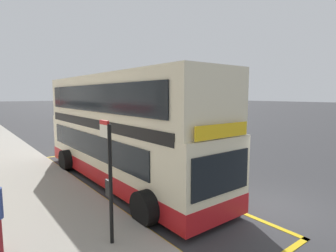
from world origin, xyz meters
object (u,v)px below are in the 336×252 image
object	(u,v)px
double_decker_bus	(121,133)
bus_stop_sign	(109,173)
parked_car_white_far	(105,125)
parked_car_silver_behind	(70,114)

from	to	relation	value
double_decker_bus	bus_stop_sign	distance (m)	5.03
parked_car_white_far	parked_car_silver_behind	bearing A→B (deg)	85.31
bus_stop_sign	parked_car_white_far	size ratio (longest dim) A/B	0.69
parked_car_white_far	double_decker_bus	bearing A→B (deg)	-109.84
bus_stop_sign	parked_car_silver_behind	bearing A→B (deg)	73.41
parked_car_silver_behind	parked_car_white_far	distance (m)	15.67
double_decker_bus	parked_car_white_far	world-z (taller)	double_decker_bus
bus_stop_sign	parked_car_white_far	bearing A→B (deg)	65.60
bus_stop_sign	parked_car_white_far	distance (m)	19.46
bus_stop_sign	parked_car_white_far	xyz separation A→B (m)	(8.03, 17.70, -1.02)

